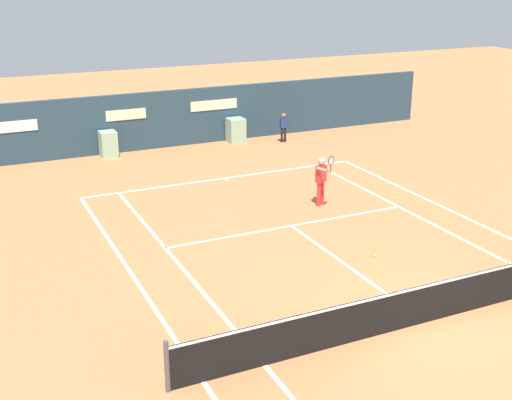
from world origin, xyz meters
The scene contains 8 objects.
ground_plane centered at (0.00, 0.58, 0.00)m, with size 80.00×80.00×0.01m.
tennis_net centered at (0.00, 0.00, 0.51)m, with size 12.10×0.10×1.07m.
sponsor_back_wall centered at (-0.02, 16.96, 1.18)m, with size 25.00×1.02×2.45m.
player_on_baseline centered at (1.74, 7.61, 0.97)m, with size 0.50×0.82×1.84m.
ball_kid_right_post centered at (4.45, 15.53, 0.76)m, with size 0.43×0.22×1.31m.
tennis_ball_mid_court centered at (3.97, 1.54, 0.03)m, with size 0.07×0.07×0.07m, color #CCE033.
tennis_ball_by_sideline centered at (1.00, 3.43, 0.03)m, with size 0.07×0.07×0.07m, color #CCE033.
tennis_ball_near_service_line centered at (4.31, 7.05, 0.03)m, with size 0.07×0.07×0.07m, color #CCE033.
Camera 1 is at (-8.98, -10.21, 7.51)m, focal length 46.70 mm.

